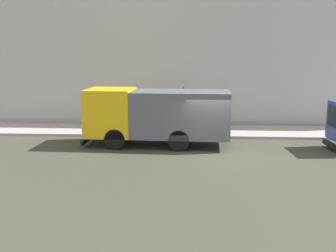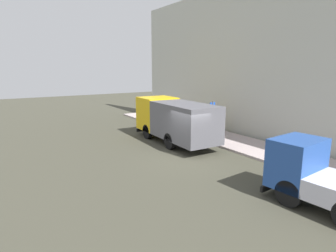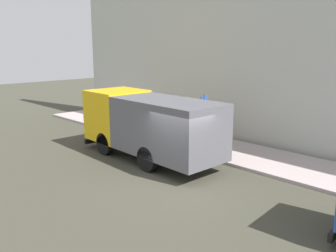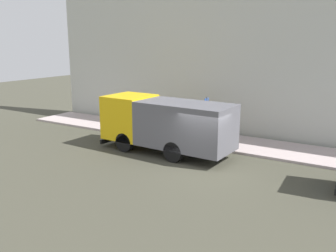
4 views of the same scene
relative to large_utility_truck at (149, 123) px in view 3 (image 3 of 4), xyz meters
The scene contains 8 objects.
ground 3.43m from the large_utility_truck, 115.02° to the right, with size 80.00×80.00×0.00m, color #3F3E31.
sidewalk 4.62m from the large_utility_truck, 38.94° to the right, with size 3.33×30.00×0.13m, color #B09F9E.
building_facade 7.28m from the large_utility_truck, 26.24° to the right, with size 0.50×30.00×10.87m, color #B5B8AC.
large_utility_truck is the anchor object (origin of this frame).
pedestrian_walking 4.48m from the large_utility_truck, 43.97° to the left, with size 0.44×0.44×1.77m.
pedestrian_standing 4.32m from the large_utility_truck, ahead, with size 0.53×0.53×1.74m.
pedestrian_third 4.10m from the large_utility_truck, 35.61° to the left, with size 0.44×0.44×1.76m.
street_sign_post 2.54m from the large_utility_truck, 30.87° to the right, with size 0.44×0.08×2.66m.
Camera 3 is at (-8.81, -8.63, 4.89)m, focal length 38.21 mm.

